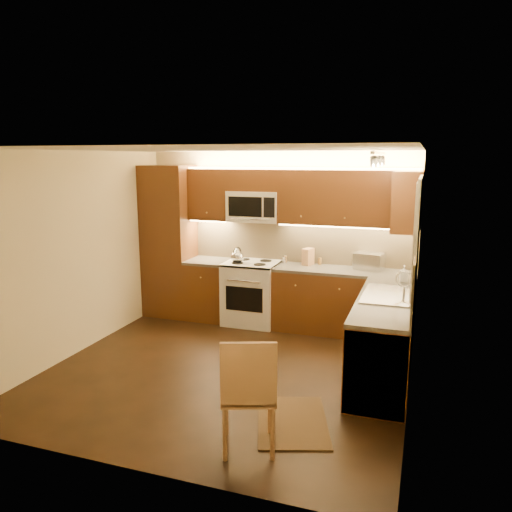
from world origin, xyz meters
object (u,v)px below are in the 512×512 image
at_px(dining_chair, 248,391).
at_px(kettle, 237,255).
at_px(knife_block, 308,257).
at_px(stove, 252,293).
at_px(toaster_oven, 369,261).
at_px(microwave, 255,206).
at_px(sink, 387,289).
at_px(soap_bottle, 404,273).

bearing_deg(dining_chair, kettle, 91.81).
bearing_deg(knife_block, dining_chair, -67.06).
xyz_separation_m(stove, dining_chair, (1.05, -3.08, 0.05)).
height_order(toaster_oven, dining_chair, toaster_oven).
relative_size(microwave, dining_chair, 0.75).
bearing_deg(stove, sink, -29.36).
bearing_deg(toaster_oven, dining_chair, -88.78).
xyz_separation_m(sink, knife_block, (-1.20, 1.29, 0.05)).
relative_size(knife_block, soap_bottle, 1.18).
height_order(microwave, sink, microwave).
xyz_separation_m(kettle, toaster_oven, (1.85, 0.27, -0.02)).
distance_m(stove, toaster_oven, 1.76).
bearing_deg(microwave, dining_chair, -71.93).
xyz_separation_m(microwave, sink, (2.00, -1.26, -0.74)).
relative_size(stove, sink, 1.07).
relative_size(microwave, kettle, 3.28).
distance_m(microwave, kettle, 0.75).
bearing_deg(soap_bottle, sink, -111.93).
bearing_deg(kettle, microwave, 74.47).
xyz_separation_m(sink, toaster_oven, (-0.34, 1.29, 0.04)).
bearing_deg(microwave, knife_block, 2.31).
xyz_separation_m(toaster_oven, dining_chair, (-0.61, -3.25, -0.51)).
height_order(microwave, toaster_oven, microwave).
xyz_separation_m(sink, kettle, (-2.19, 1.02, 0.06)).
height_order(stove, dining_chair, dining_chair).
xyz_separation_m(microwave, soap_bottle, (2.14, -0.54, -0.72)).
relative_size(kettle, knife_block, 0.96).
relative_size(sink, knife_block, 3.57).
height_order(kettle, soap_bottle, kettle).
height_order(microwave, dining_chair, microwave).
xyz_separation_m(microwave, knife_block, (0.80, 0.03, -0.70)).
xyz_separation_m(stove, toaster_oven, (1.66, 0.17, 0.56)).
bearing_deg(sink, stove, 150.64).
distance_m(microwave, sink, 2.48).
height_order(kettle, toaster_oven, kettle).
xyz_separation_m(microwave, kettle, (-0.19, -0.24, -0.68)).
bearing_deg(dining_chair, soap_bottle, 47.05).
bearing_deg(kettle, toaster_oven, 30.96).
bearing_deg(kettle, sink, -2.40).
xyz_separation_m(soap_bottle, dining_chair, (-1.10, -2.68, -0.50)).
distance_m(stove, sink, 2.35).
height_order(microwave, kettle, microwave).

